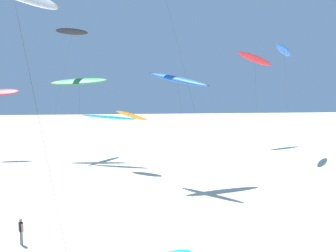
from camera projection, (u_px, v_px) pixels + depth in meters
flying_kite_0 at (109, 117)px, 47.78m from camera, size 7.38×6.95×6.75m
flying_kite_2 at (2, 92)px, 51.71m from camera, size 6.29×9.48×10.17m
flying_kite_3 at (177, 79)px, 35.90m from camera, size 5.59×10.30×11.84m
flying_kite_4 at (284, 50)px, 52.09m from camera, size 5.38×10.61×16.30m
flying_kite_5 at (73, 32)px, 53.51m from camera, size 6.11×7.66×19.02m
flying_kite_6 at (131, 116)px, 43.71m from camera, size 5.73×8.29×7.59m
flying_kite_8 at (79, 81)px, 51.00m from camera, size 7.95×5.81×11.74m
flying_kite_9 at (255, 59)px, 64.19m from camera, size 7.55×9.31×16.74m
person_foreground_walker at (21, 230)px, 23.00m from camera, size 0.33×0.44×1.72m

